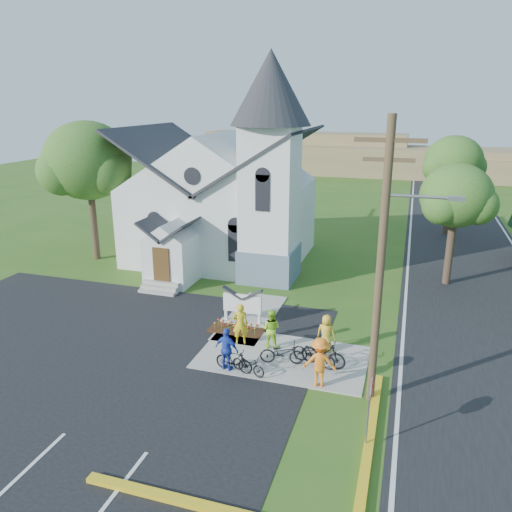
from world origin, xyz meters
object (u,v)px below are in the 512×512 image
(cyclist_3, at_px, (320,362))
(bike_3, at_px, (323,353))
(cyclist_2, at_px, (227,349))
(cyclist_4, at_px, (326,333))
(utility_pole, at_px, (383,258))
(stop_sign, at_px, (370,398))
(bike_0, at_px, (248,364))
(bike_2, at_px, (282,353))
(church_sign, at_px, (242,304))
(cyclist_0, at_px, (240,324))
(bike_1, at_px, (234,360))
(cyclist_1, at_px, (271,329))
(bike_4, at_px, (314,353))

(cyclist_3, bearing_deg, bike_3, -95.64)
(cyclist_2, height_order, cyclist_4, cyclist_2)
(utility_pole, xyz_separation_m, stop_sign, (0.07, -2.70, -3.62))
(bike_3, bearing_deg, cyclist_4, 15.59)
(stop_sign, height_order, cyclist_3, stop_sign)
(bike_0, height_order, bike_2, bike_2)
(church_sign, distance_m, bike_0, 4.77)
(cyclist_0, bearing_deg, cyclist_4, 168.17)
(bike_2, distance_m, bike_3, 1.66)
(cyclist_3, relative_size, bike_3, 1.03)
(church_sign, xyz_separation_m, bike_3, (4.46, -2.94, -0.41))
(stop_sign, distance_m, bike_1, 6.37)
(cyclist_1, relative_size, bike_4, 0.90)
(utility_pole, relative_size, stop_sign, 4.03)
(cyclist_2, height_order, cyclist_3, cyclist_3)
(cyclist_3, bearing_deg, cyclist_2, -10.42)
(cyclist_4, distance_m, bike_4, 1.41)
(church_sign, height_order, utility_pole, utility_pole)
(bike_1, bearing_deg, cyclist_3, -82.75)
(cyclist_1, bearing_deg, cyclist_2, 67.51)
(stop_sign, relative_size, cyclist_2, 1.39)
(bike_0, bearing_deg, bike_1, 107.80)
(church_sign, bearing_deg, cyclist_0, -73.37)
(bike_0, height_order, bike_1, bike_1)
(stop_sign, distance_m, cyclist_2, 6.59)
(bike_1, bearing_deg, cyclist_4, -41.49)
(church_sign, relative_size, cyclist_2, 1.23)
(cyclist_2, bearing_deg, bike_2, -138.69)
(utility_pole, relative_size, cyclist_0, 5.28)
(utility_pole, xyz_separation_m, cyclist_4, (-2.23, 3.09, -4.53))
(bike_2, bearing_deg, bike_1, 113.13)
(bike_0, xyz_separation_m, cyclist_2, (-0.90, 0.04, 0.49))
(utility_pole, distance_m, cyclist_3, 4.82)
(stop_sign, bearing_deg, cyclist_0, 138.54)
(cyclist_1, height_order, bike_3, cyclist_1)
(cyclist_4, xyz_separation_m, bike_4, (-0.24, -1.35, -0.31))
(church_sign, height_order, stop_sign, stop_sign)
(cyclist_4, bearing_deg, bike_4, 86.17)
(bike_0, bearing_deg, church_sign, 39.50)
(cyclist_0, xyz_separation_m, bike_1, (0.53, -2.31, -0.46))
(cyclist_2, bearing_deg, cyclist_3, -169.11)
(cyclist_3, bearing_deg, stop_sign, 114.83)
(bike_1, distance_m, cyclist_4, 4.24)
(church_sign, height_order, bike_0, church_sign)
(bike_0, distance_m, bike_3, 3.08)
(bike_1, bearing_deg, stop_sign, -111.45)
(utility_pole, xyz_separation_m, bike_3, (-2.10, 1.76, -4.79))
(bike_3, height_order, cyclist_4, cyclist_4)
(cyclist_0, height_order, bike_3, cyclist_0)
(cyclist_0, height_order, bike_0, cyclist_0)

